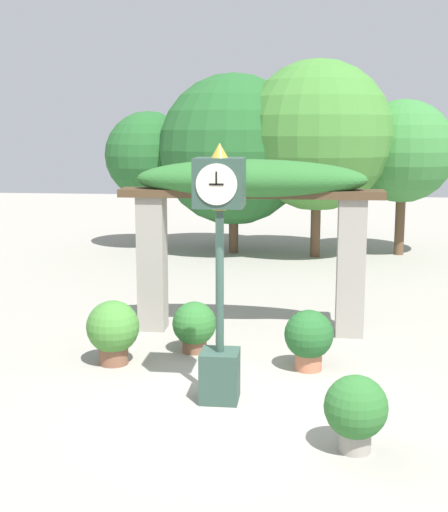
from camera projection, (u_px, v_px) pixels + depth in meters
The scene contains 8 objects.
ground_plane at pixel (229, 406), 9.47m from camera, with size 60.00×60.00×0.00m, color gray.
pedestal_clock at pixel (220, 262), 9.36m from camera, with size 0.63×0.68×3.46m.
pergola at pixel (250, 202), 12.53m from camera, with size 4.64×1.08×3.11m.
potted_plant_near_left at pixel (194, 325), 11.70m from camera, with size 0.72×0.72×0.85m.
potted_plant_near_right at pixel (309, 337), 10.83m from camera, with size 0.75×0.75×0.93m.
potted_plant_far_left at pixel (113, 330), 11.09m from camera, with size 0.83×0.83×1.01m.
potted_plant_far_right at pixel (356, 410), 8.08m from camera, with size 0.73×0.73×0.90m.
tree_line at pixel (277, 145), 20.38m from camera, with size 10.25×4.70×5.54m.
Camera 1 is at (0.96, -8.92, 3.65)m, focal length 50.00 mm.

